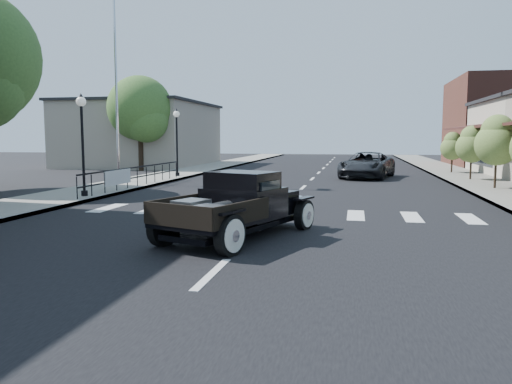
# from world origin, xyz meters

# --- Properties ---
(ground) EXTENTS (120.00, 120.00, 0.00)m
(ground) POSITION_xyz_m (0.00, 0.00, 0.00)
(ground) COLOR black
(ground) RESTS_ON ground
(road) EXTENTS (14.00, 80.00, 0.02)m
(road) POSITION_xyz_m (0.00, 15.00, 0.01)
(road) COLOR black
(road) RESTS_ON ground
(road_markings) EXTENTS (12.00, 60.00, 0.06)m
(road_markings) POSITION_xyz_m (0.00, 10.00, 0.00)
(road_markings) COLOR silver
(road_markings) RESTS_ON ground
(sidewalk_left) EXTENTS (3.00, 80.00, 0.15)m
(sidewalk_left) POSITION_xyz_m (-8.50, 15.00, 0.07)
(sidewalk_left) COLOR gray
(sidewalk_left) RESTS_ON ground
(sidewalk_right) EXTENTS (3.00, 80.00, 0.15)m
(sidewalk_right) POSITION_xyz_m (8.50, 15.00, 0.07)
(sidewalk_right) COLOR gray
(sidewalk_right) RESTS_ON ground
(low_building_left) EXTENTS (10.00, 12.00, 5.00)m
(low_building_left) POSITION_xyz_m (-15.00, 28.00, 2.50)
(low_building_left) COLOR gray
(low_building_left) RESTS_ON ground
(railing) EXTENTS (0.08, 10.00, 1.00)m
(railing) POSITION_xyz_m (-7.30, 10.00, 0.65)
(railing) COLOR black
(railing) RESTS_ON sidewalk_left
(banner) EXTENTS (0.04, 2.20, 0.60)m
(banner) POSITION_xyz_m (-7.22, 8.00, 0.45)
(banner) COLOR silver
(banner) RESTS_ON sidewalk_left
(lamp_post_b) EXTENTS (0.36, 0.36, 3.80)m
(lamp_post_b) POSITION_xyz_m (-7.60, 6.00, 2.05)
(lamp_post_b) COLOR black
(lamp_post_b) RESTS_ON sidewalk_left
(lamp_post_c) EXTENTS (0.36, 0.36, 3.80)m
(lamp_post_c) POSITION_xyz_m (-7.60, 16.00, 2.05)
(lamp_post_c) COLOR black
(lamp_post_c) RESTS_ON sidewalk_left
(flagpole) EXTENTS (0.12, 0.12, 11.11)m
(flagpole) POSITION_xyz_m (-9.20, 12.00, 5.70)
(flagpole) COLOR silver
(flagpole) RESTS_ON sidewalk_left
(big_tree_far) EXTENTS (4.51, 4.51, 6.62)m
(big_tree_far) POSITION_xyz_m (-12.50, 22.00, 3.31)
(big_tree_far) COLOR #3A5F28
(big_tree_far) RESTS_ON ground
(small_tree_c) EXTENTS (1.83, 1.83, 3.04)m
(small_tree_c) POSITION_xyz_m (8.30, 12.13, 1.67)
(small_tree_c) COLOR #566D32
(small_tree_c) RESTS_ON sidewalk_right
(small_tree_d) EXTENTS (1.62, 1.62, 2.70)m
(small_tree_d) POSITION_xyz_m (8.30, 16.86, 1.50)
(small_tree_d) COLOR #566D32
(small_tree_d) RESTS_ON sidewalk_right
(small_tree_e) EXTENTS (1.46, 1.46, 2.43)m
(small_tree_e) POSITION_xyz_m (8.30, 22.13, 1.37)
(small_tree_e) COLOR #566D32
(small_tree_e) RESTS_ON sidewalk_right
(hotrod_pickup) EXTENTS (3.58, 5.00, 1.57)m
(hotrod_pickup) POSITION_xyz_m (-0.29, 0.11, 0.79)
(hotrod_pickup) COLOR black
(hotrod_pickup) RESTS_ON ground
(second_car) EXTENTS (3.60, 5.76, 1.48)m
(second_car) POSITION_xyz_m (3.01, 18.31, 0.74)
(second_car) COLOR black
(second_car) RESTS_ON ground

